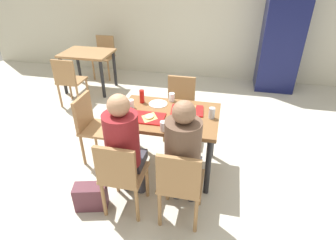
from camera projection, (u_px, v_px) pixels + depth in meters
ground_plane at (168, 167)px, 3.43m from camera, size 10.00×10.00×0.02m
back_wall at (203, 8)px, 5.41m from camera, size 10.00×0.10×2.80m
main_table at (168, 122)px, 3.10m from camera, size 1.12×0.79×0.74m
chair_near_left at (121, 173)px, 2.57m from camera, size 0.40×0.40×0.85m
chair_near_right at (180, 183)px, 2.46m from camera, size 0.40×0.40×0.85m
chair_far_side at (180, 103)px, 3.83m from camera, size 0.40×0.40×0.85m
chair_left_end at (92, 124)px, 3.35m from camera, size 0.40×0.40×0.85m
person_in_red at (124, 143)px, 2.56m from camera, size 0.32×0.42×1.26m
person_in_brown_jacket at (183, 151)px, 2.46m from camera, size 0.32×0.42×1.26m
tray_red_near at (147, 118)px, 2.96m from camera, size 0.36×0.26×0.02m
tray_red_far at (187, 110)px, 3.11m from camera, size 0.38×0.29×0.02m
paper_plate_center at (158, 104)px, 3.26m from camera, size 0.22×0.22×0.01m
paper_plate_near_edge at (179, 126)px, 2.83m from camera, size 0.22×0.22×0.01m
pizza_slice_a at (149, 117)px, 2.95m from camera, size 0.16×0.19×0.02m
pizza_slice_b at (186, 109)px, 3.10m from camera, size 0.27×0.29×0.02m
plastic_cup_a at (172, 97)px, 3.31m from camera, size 0.07×0.07×0.10m
plastic_cup_b at (164, 126)px, 2.74m from camera, size 0.07×0.07×0.10m
plastic_cup_c at (131, 104)px, 3.16m from camera, size 0.07×0.07×0.10m
soda_can at (212, 113)px, 2.95m from camera, size 0.07×0.07×0.12m
condiment_bottle at (142, 96)px, 3.26m from camera, size 0.06×0.06×0.16m
foil_bundle at (126, 107)px, 3.09m from camera, size 0.10×0.10×0.10m
handbag at (91, 197)px, 2.80m from camera, size 0.35×0.24×0.28m
drink_fridge at (281, 39)px, 5.07m from camera, size 0.70×0.60×1.90m
background_table at (88, 59)px, 5.15m from camera, size 0.90×0.70×0.74m
background_chair_near at (69, 79)px, 4.59m from camera, size 0.40×0.40×0.85m
background_chair_far at (105, 54)px, 5.83m from camera, size 0.40×0.40×0.85m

